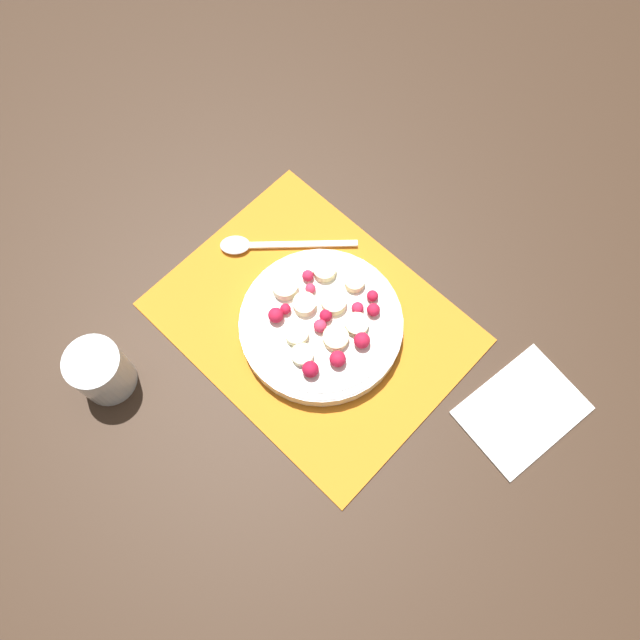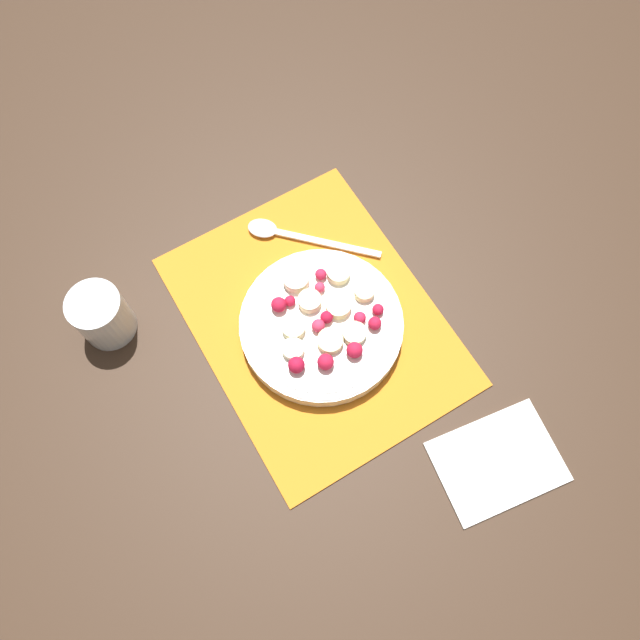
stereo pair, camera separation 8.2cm
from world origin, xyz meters
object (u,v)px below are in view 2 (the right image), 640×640
spoon (285,233)px  fruit_bowl (320,324)px  drinking_glass (102,315)px  napkin (498,461)px

spoon → fruit_bowl: bearing=123.2°
drinking_glass → napkin: (-0.42, -0.34, -0.04)m
spoon → napkin: 0.43m
spoon → napkin: bearing=144.3°
drinking_glass → napkin: size_ratio=0.48×
fruit_bowl → napkin: fruit_bowl is taller
fruit_bowl → spoon: bearing=-11.7°
fruit_bowl → napkin: bearing=-159.3°
spoon → drinking_glass: (-0.00, 0.28, 0.03)m
fruit_bowl → napkin: 0.29m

